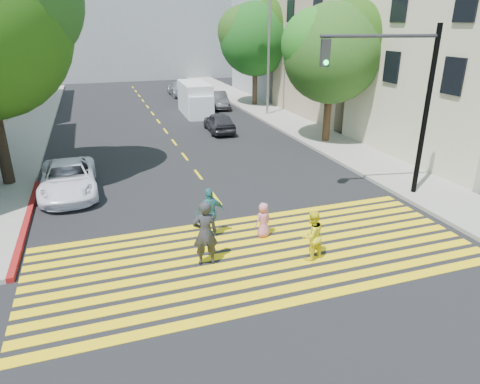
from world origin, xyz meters
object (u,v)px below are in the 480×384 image
tree_right_far (256,35)px  traffic_signal (399,90)px  tree_right_near (334,48)px  white_van (196,100)px  dark_car_parked (218,100)px  white_sedan (68,179)px  pedestrian_child (263,220)px  pedestrian_man (205,233)px  silver_car (180,89)px  dark_car_near (219,122)px  pedestrian_woman (312,236)px  pedestrian_extra (210,213)px

tree_right_far → traffic_signal: (-2.17, -20.57, -1.35)m
tree_right_near → white_van: (-5.36, 10.37, -4.13)m
dark_car_parked → traffic_signal: (1.08, -20.60, 3.59)m
tree_right_far → white_sedan: tree_right_far is taller
dark_car_parked → pedestrian_child: bearing=-95.3°
pedestrian_man → silver_car: 30.81m
traffic_signal → white_sedan: bearing=170.0°
dark_car_near → pedestrian_woman: bearing=86.5°
tree_right_near → white_sedan: bearing=-165.1°
white_van → pedestrian_woman: bearing=-92.3°
white_sedan → traffic_signal: (12.06, -4.44, 3.59)m
tree_right_near → pedestrian_man: (-10.07, -10.80, -4.27)m
pedestrian_child → traffic_signal: traffic_signal is taller
pedestrian_woman → dark_car_parked: size_ratio=0.39×
tree_right_near → dark_car_parked: 13.60m
tree_right_far → white_sedan: (-14.24, -16.13, -4.94)m
pedestrian_woman → silver_car: pedestrian_woman is taller
silver_car → white_van: bearing=86.0°
pedestrian_woman → silver_car: (2.34, 31.11, -0.09)m
tree_right_near → pedestrian_extra: (-9.50, -9.22, -4.40)m
dark_car_near → tree_right_far: bearing=-121.6°
dark_car_near → silver_car: 15.05m
pedestrian_man → dark_car_near: bearing=-101.6°
pedestrian_man → silver_car: size_ratio=0.42×
dark_car_parked → traffic_signal: bearing=-79.9°
dark_car_parked → white_sedan: bearing=-117.1°
pedestrian_child → dark_car_near: (2.65, 14.27, 0.04)m
white_van → traffic_signal: traffic_signal is taller
tree_right_near → silver_car: (-4.73, 19.54, -4.57)m
pedestrian_extra → silver_car: (4.78, 28.76, -0.16)m
pedestrian_man → pedestrian_child: bearing=-148.9°
white_sedan → dark_car_parked: white_sedan is taller
pedestrian_child → silver_car: 29.48m
white_sedan → white_van: (8.63, 14.08, 0.47)m
dark_car_near → traffic_signal: (3.30, -12.66, 3.61)m
tree_right_near → silver_car: tree_right_near is taller
pedestrian_extra → silver_car: 29.16m
dark_car_near → traffic_signal: bearing=107.7°
tree_right_far → silver_car: tree_right_far is taller
tree_right_near → white_sedan: (-13.99, -3.71, -4.60)m
pedestrian_man → dark_car_near: 16.06m
white_van → dark_car_near: bearing=-86.6°
pedestrian_extra → traffic_signal: bearing=-178.4°
pedestrian_man → tree_right_far: bearing=-108.0°
pedestrian_child → pedestrian_man: bearing=5.5°
tree_right_far → pedestrian_man: bearing=-114.0°
white_sedan → traffic_signal: size_ratio=0.71×
tree_right_near → traffic_signal: size_ratio=1.18×
pedestrian_man → pedestrian_extra: 1.69m
white_sedan → white_van: 16.53m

